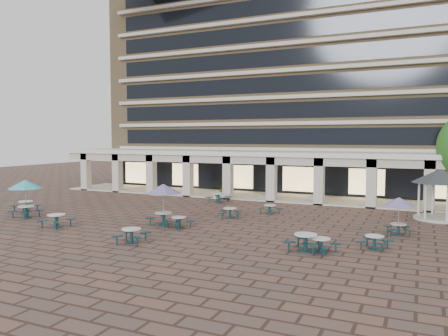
{
  "coord_description": "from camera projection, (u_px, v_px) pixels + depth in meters",
  "views": [
    {
      "loc": [
        14.21,
        -24.37,
        5.68
      ],
      "look_at": [
        1.75,
        3.0,
        3.58
      ],
      "focal_mm": 35.0,
      "sensor_mm": 36.0,
      "label": 1
    }
  ],
  "objects": [
    {
      "name": "planter_right",
      "position": [
        268.0,
        195.0,
        39.39
      ],
      "size": [
        1.5,
        0.87,
        1.31
      ],
      "color": "#979791",
      "rests_on": "ground"
    },
    {
      "name": "picnic_table_4",
      "position": [
        25.0,
        186.0,
        30.9
      ],
      "size": [
        2.32,
        2.32,
        2.68
      ],
      "rotation": [
        0.0,
        0.0,
        -0.04
      ],
      "color": "#14353D",
      "rests_on": "ground"
    },
    {
      "name": "picnic_table_11",
      "position": [
        399.0,
        203.0,
        25.26
      ],
      "size": [
        1.92,
        1.92,
        2.22
      ],
      "rotation": [
        0.0,
        0.0,
        0.24
      ],
      "color": "#14353D",
      "rests_on": "ground"
    },
    {
      "name": "picnic_table_9",
      "position": [
        179.0,
        221.0,
        27.44
      ],
      "size": [
        1.89,
        1.89,
        0.7
      ],
      "rotation": [
        0.0,
        0.0,
        -0.37
      ],
      "color": "#14353D",
      "rests_on": "ground"
    },
    {
      "name": "ground",
      "position": [
        180.0,
        225.0,
        28.39
      ],
      "size": [
        120.0,
        120.0,
        0.0
      ],
      "primitive_type": "plane",
      "color": "brown",
      "rests_on": "ground"
    },
    {
      "name": "picnic_table_1",
      "position": [
        131.0,
        234.0,
        23.53
      ],
      "size": [
        2.01,
        2.01,
        0.79
      ],
      "rotation": [
        0.0,
        0.0,
        0.21
      ],
      "color": "#14353D",
      "rests_on": "ground"
    },
    {
      "name": "picnic_table_10",
      "position": [
        270.0,
        209.0,
        32.53
      ],
      "size": [
        1.78,
        1.78,
        0.66
      ],
      "rotation": [
        0.0,
        0.0,
        -0.35
      ],
      "color": "#14353D",
      "rests_on": "ground"
    },
    {
      "name": "planter_left",
      "position": [
        221.0,
        193.0,
        41.34
      ],
      "size": [
        1.5,
        0.6,
        1.16
      ],
      "color": "#979791",
      "rests_on": "ground"
    },
    {
      "name": "picnic_table_6",
      "position": [
        163.0,
        190.0,
        28.26
      ],
      "size": [
        2.31,
        2.31,
        2.67
      ],
      "rotation": [
        0.0,
        0.0,
        -0.15
      ],
      "color": "#14353D",
      "rests_on": "ground"
    },
    {
      "name": "picnic_table_8",
      "position": [
        26.0,
        205.0,
        33.6
      ],
      "size": [
        1.96,
        1.96,
        0.8
      ],
      "rotation": [
        0.0,
        0.0,
        -0.14
      ],
      "color": "#14353D",
      "rests_on": "ground"
    },
    {
      "name": "picnic_table_3",
      "position": [
        321.0,
        244.0,
        21.64
      ],
      "size": [
        1.92,
        1.92,
        0.71
      ],
      "rotation": [
        0.0,
        0.0,
        -0.39
      ],
      "color": "#14353D",
      "rests_on": "ground"
    },
    {
      "name": "apartment_building",
      "position": [
        290.0,
        78.0,
        50.64
      ],
      "size": [
        40.0,
        15.5,
        25.2
      ],
      "color": "#967B55",
      "rests_on": "ground"
    },
    {
      "name": "gazebo",
      "position": [
        440.0,
        182.0,
        30.09
      ],
      "size": [
        3.76,
        3.76,
        3.5
      ],
      "rotation": [
        0.0,
        0.0,
        -0.21
      ],
      "color": "beige",
      "rests_on": "ground"
    },
    {
      "name": "picnic_table_12",
      "position": [
        219.0,
        197.0,
        38.24
      ],
      "size": [
        2.01,
        2.01,
        0.82
      ],
      "rotation": [
        0.0,
        0.0,
        -0.15
      ],
      "color": "#14353D",
      "rests_on": "ground"
    },
    {
      "name": "picnic_table_13",
      "position": [
        230.0,
        212.0,
        30.86
      ],
      "size": [
        1.92,
        1.92,
        0.71
      ],
      "rotation": [
        0.0,
        0.0,
        0.35
      ],
      "color": "#14353D",
      "rests_on": "ground"
    },
    {
      "name": "picnic_table_7",
      "position": [
        374.0,
        241.0,
        22.22
      ],
      "size": [
        1.77,
        1.77,
        0.7
      ],
      "rotation": [
        0.0,
        0.0,
        -0.18
      ],
      "color": "#14353D",
      "rests_on": "ground"
    },
    {
      "name": "picnic_table_5",
      "position": [
        56.0,
        220.0,
        27.67
      ],
      "size": [
        1.85,
        1.85,
        0.82
      ],
      "rotation": [
        0.0,
        0.0,
        -0.01
      ],
      "color": "#14353D",
      "rests_on": "ground"
    },
    {
      "name": "retail_arcade",
      "position": [
        258.0,
        166.0,
        41.62
      ],
      "size": [
        42.0,
        6.6,
        4.4
      ],
      "color": "white",
      "rests_on": "ground"
    },
    {
      "name": "picnic_table_2",
      "position": [
        306.0,
        241.0,
        21.85
      ],
      "size": [
        2.1,
        2.1,
        0.87
      ],
      "rotation": [
        0.0,
        0.0,
        -0.12
      ],
      "color": "#14353D",
      "rests_on": "ground"
    }
  ]
}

